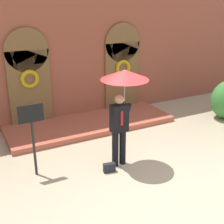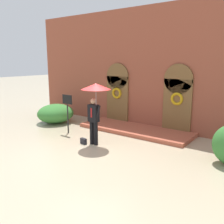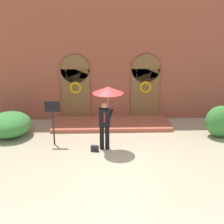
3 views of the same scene
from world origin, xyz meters
The scene contains 5 objects.
ground_plane centered at (0.00, 0.00, 0.00)m, with size 80.00×80.00×0.00m, color tan.
building_facade centered at (0.00, 4.15, 2.68)m, with size 14.00×2.30×5.60m.
person_with_umbrella centered at (-0.23, 0.57, 1.91)m, with size 1.10×1.10×2.36m.
handbag centered at (-0.70, 0.37, 0.11)m, with size 0.28×0.12×0.22m, color black.
sign_post centered at (-2.25, 1.05, 1.16)m, with size 0.56×0.06×1.72m.
Camera 1 is at (-3.57, -5.33, 3.95)m, focal length 50.00 mm.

